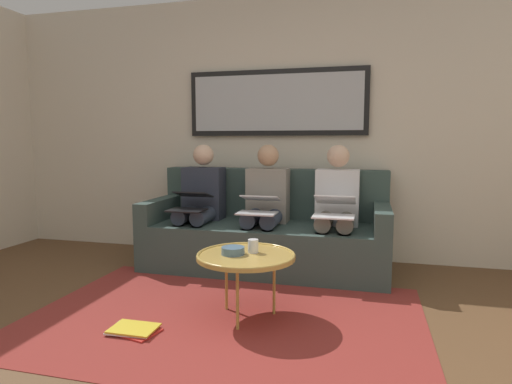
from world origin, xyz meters
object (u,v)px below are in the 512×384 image
Objects in this scene: couch at (267,233)px; laptop_silver at (259,205)px; coffee_table at (246,256)px; framed_mirror at (276,103)px; laptop_black at (190,201)px; magazine_stack at (134,330)px; bowl at (233,251)px; cup at (253,246)px; person_left at (336,206)px; person_right at (200,201)px; person_middle at (266,203)px; laptop_white at (334,207)px.

couch is 6.20× the size of laptop_silver.
framed_mirror is at bearing -85.07° from coffee_table.
laptop_black is at bearing 25.37° from couch.
coffee_table is 2.02× the size of magazine_stack.
bowl is at bearing -143.98° from magazine_stack.
cup is 1.19m from person_left.
person_right is 2.93× the size of laptop_black.
cup is at bearing 101.46° from laptop_silver.
coffee_table is 1.68× the size of laptop_black.
laptop_black is (0.64, 0.23, 0.03)m from person_middle.
person_right is at bearing -20.71° from laptop_silver.
person_left reaches higher than laptop_black.
person_left is at bearing 173.87° from couch.
person_middle reaches higher than laptop_white.
magazine_stack is (0.61, 0.40, -0.40)m from coffee_table.
coffee_table is at bearing 62.81° from cup.
cup is (-0.03, -0.06, 0.06)m from coffee_table.
coffee_table is at bearing 124.12° from person_right.
person_right reaches higher than coffee_table.
cup is at bearing 61.32° from laptop_white.
person_left is 1.00× the size of person_middle.
person_right reaches higher than couch.
cup is 0.87m from laptop_silver.
laptop_black is (1.28, 0.01, 0.00)m from laptop_white.
couch is at bearing -6.13° from person_left.
coffee_table is 1.17m from person_middle.
laptop_white is 0.64m from laptop_silver.
laptop_black is at bearing 47.22° from framed_mirror.
framed_mirror is 1.89m from cup.
person_right is at bearing 0.00° from person_middle.
framed_mirror is 1.57× the size of person_right.
bowl is at bearing 93.37° from laptop_silver.
bowl reaches higher than magazine_stack.
coffee_table is at bearing 94.93° from framed_mirror.
framed_mirror is at bearing -35.53° from person_left.
cup is 1.11m from person_middle.
person_right is (0.81, -1.09, 0.13)m from cup.
person_left is (-0.50, -1.15, 0.19)m from coffee_table.
laptop_silver is 1.10× the size of magazine_stack.
framed_mirror is at bearing -90.00° from laptop_silver.
person_middle is at bearing -83.13° from coffee_table.
couch reaches higher than cup.
person_middle reaches higher than cup.
person_middle reaches higher than magazine_stack.
framed_mirror is at bearing -144.47° from person_right.
person_middle is (0.00, 0.07, 0.30)m from couch.
framed_mirror is 1.57× the size of person_left.
person_middle is at bearing -90.00° from laptop_silver.
couch reaches higher than magazine_stack.
person_middle is 0.68m from laptop_black.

